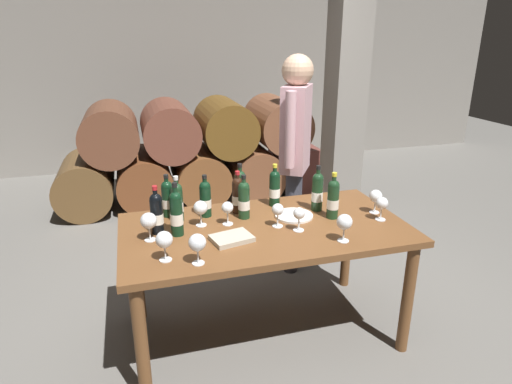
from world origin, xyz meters
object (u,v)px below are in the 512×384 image
(wine_bottle_1, at_px, (157,213))
(wine_bottle_2, at_px, (317,191))
(wine_glass_2, at_px, (278,210))
(wine_glass_5, at_px, (197,243))
(wine_bottle_10, at_px, (240,188))
(wine_bottle_9, at_px, (177,202))
(wine_bottle_4, at_px, (168,198))
(tasting_notebook, at_px, (232,238))
(wine_bottle_0, at_px, (205,198))
(wine_glass_3, at_px, (200,208))
(wine_glass_9, at_px, (149,222))
(wine_bottle_7, at_px, (176,213))
(dining_table, at_px, (265,240))
(wine_bottle_5, at_px, (238,195))
(sommelier_presenting, at_px, (295,146))
(wine_glass_6, at_px, (299,214))
(wine_glass_4, at_px, (376,197))
(wine_glass_7, at_px, (344,223))
(wine_bottle_6, at_px, (244,199))
(serving_plate, at_px, (294,216))
(wine_glass_1, at_px, (227,208))
(wine_glass_8, at_px, (382,204))
(wine_bottle_3, at_px, (275,188))
(wine_glass_0, at_px, (164,240))

(wine_bottle_1, distance_m, wine_bottle_2, 1.03)
(wine_glass_2, height_order, wine_glass_5, wine_glass_5)
(wine_bottle_10, bearing_deg, wine_bottle_9, -163.79)
(wine_bottle_4, relative_size, tasting_notebook, 1.24)
(wine_bottle_0, xyz_separation_m, wine_bottle_2, (0.71, -0.10, 0.01))
(wine_glass_3, height_order, wine_glass_9, wine_glass_9)
(wine_bottle_10, bearing_deg, wine_glass_5, -119.45)
(wine_bottle_4, xyz_separation_m, wine_bottle_10, (0.48, 0.03, 0.01))
(wine_bottle_7, distance_m, tasting_notebook, 0.35)
(dining_table, relative_size, wine_bottle_0, 6.26)
(wine_bottle_4, height_order, wine_bottle_5, wine_bottle_5)
(wine_bottle_9, height_order, sommelier_presenting, sommelier_presenting)
(wine_bottle_1, bearing_deg, dining_table, -7.91)
(wine_glass_6, xyz_separation_m, wine_glass_9, (-0.84, 0.10, 0.01))
(wine_bottle_10, distance_m, wine_glass_9, 0.71)
(dining_table, height_order, wine_glass_2, wine_glass_2)
(wine_glass_6, bearing_deg, sommelier_presenting, 70.88)
(wine_bottle_7, bearing_deg, wine_bottle_4, 94.56)
(wine_bottle_0, xyz_separation_m, wine_glass_4, (1.05, -0.25, -0.01))
(wine_glass_4, relative_size, wine_glass_7, 0.96)
(wine_bottle_0, relative_size, wine_glass_9, 1.65)
(wine_bottle_1, xyz_separation_m, wine_glass_2, (0.69, -0.11, -0.02))
(wine_bottle_0, bearing_deg, wine_bottle_6, -22.71)
(wine_glass_5, height_order, tasting_notebook, wine_glass_5)
(serving_plate, bearing_deg, wine_bottle_9, 168.85)
(wine_bottle_6, height_order, wine_glass_7, wine_bottle_6)
(wine_bottle_5, xyz_separation_m, wine_bottle_6, (0.02, -0.10, 0.00))
(wine_bottle_7, xyz_separation_m, wine_glass_2, (0.59, -0.05, -0.03))
(wine_glass_1, xyz_separation_m, wine_glass_2, (0.28, -0.11, 0.00))
(wine_bottle_6, bearing_deg, wine_glass_4, -10.47)
(wine_bottle_4, height_order, wine_bottle_6, wine_bottle_6)
(wine_glass_6, bearing_deg, wine_glass_8, 0.77)
(wine_bottle_3, relative_size, wine_bottle_9, 1.00)
(dining_table, height_order, wine_bottle_0, wine_bottle_0)
(wine_bottle_4, distance_m, serving_plate, 0.80)
(wine_glass_6, xyz_separation_m, wine_glass_8, (0.54, 0.01, 0.00))
(wine_glass_0, bearing_deg, wine_bottle_0, 60.02)
(wine_bottle_5, xyz_separation_m, wine_glass_6, (0.27, -0.37, -0.02))
(wine_glass_7, bearing_deg, serving_plate, 109.28)
(dining_table, distance_m, wine_bottle_2, 0.48)
(wine_glass_4, height_order, wine_glass_8, wine_glass_4)
(wine_bottle_0, xyz_separation_m, wine_glass_0, (-0.30, -0.52, -0.01))
(wine_bottle_9, bearing_deg, wine_glass_8, -15.54)
(wine_glass_6, bearing_deg, wine_bottle_5, 126.55)
(wine_glass_2, bearing_deg, wine_bottle_10, 109.69)
(wine_bottle_10, height_order, wine_glass_4, wine_bottle_10)
(wine_glass_6, distance_m, wine_glass_9, 0.85)
(wine_glass_7, bearing_deg, wine_glass_3, 149.48)
(wine_bottle_0, relative_size, wine_glass_8, 1.81)
(wine_bottle_1, relative_size, sommelier_presenting, 0.17)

